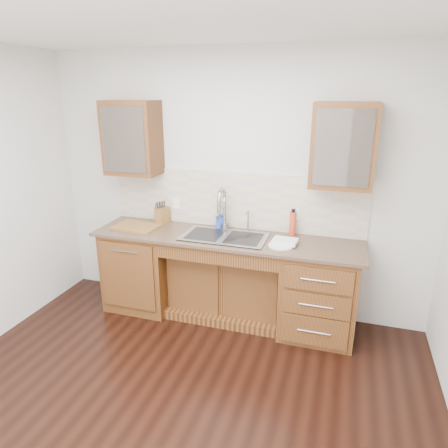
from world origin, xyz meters
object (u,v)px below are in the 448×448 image
(water_bottle, at_px, (293,224))
(soap_bottle, at_px, (220,219))
(plate, at_px, (281,246))
(cutting_board, at_px, (136,227))
(knife_block, at_px, (162,215))

(water_bottle, bearing_deg, soap_bottle, 179.30)
(soap_bottle, height_order, plate, soap_bottle)
(cutting_board, bearing_deg, soap_bottle, 17.68)
(plate, xyz_separation_m, cutting_board, (-1.55, 0.08, 0.00))
(soap_bottle, relative_size, water_bottle, 0.74)
(plate, relative_size, knife_block, 1.36)
(soap_bottle, xyz_separation_m, knife_block, (-0.65, -0.04, -0.00))
(soap_bottle, relative_size, cutting_board, 0.39)
(plate, distance_m, knife_block, 1.39)
(soap_bottle, relative_size, knife_block, 1.04)
(knife_block, bearing_deg, soap_bottle, 18.20)
(soap_bottle, relative_size, plate, 0.77)
(soap_bottle, height_order, knife_block, soap_bottle)
(water_bottle, height_order, plate, water_bottle)
(soap_bottle, bearing_deg, knife_block, 162.70)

